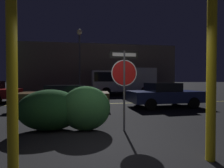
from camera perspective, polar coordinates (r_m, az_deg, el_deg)
ground_plane at (r=3.81m, az=2.38°, el=-21.86°), size 260.00×260.00×0.00m
road_center_stripe at (r=11.24m, az=-4.97°, el=-6.41°), size 33.66×0.12×0.01m
stop_sign at (r=5.16m, az=4.01°, el=3.33°), size 0.86×0.06×2.38m
yellow_pole_left at (r=3.10m, az=-29.86°, el=3.98°), size 0.16×0.16×3.31m
yellow_pole_right at (r=3.72m, az=29.73°, el=5.64°), size 0.17×0.17×3.58m
hedge_bush_1 at (r=5.56m, az=-19.54°, el=-8.00°), size 1.88×1.09×1.22m
hedge_bush_2 at (r=5.29m, az=-8.50°, el=-7.87°), size 1.46×0.81×1.32m
passing_car_2 at (r=9.65m, az=-15.28°, el=-3.86°), size 4.93×2.18×1.23m
passing_car_3 at (r=10.21m, az=16.52°, el=-3.37°), size 4.07×2.18×1.35m
delivery_truck at (r=17.83m, az=3.33°, el=1.32°), size 6.34×2.55×2.72m
street_lamp at (r=17.02m, az=-10.55°, el=11.31°), size 0.53×0.53×6.30m
building_backdrop at (r=25.69m, az=-4.94°, el=5.08°), size 22.09×4.15×6.44m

